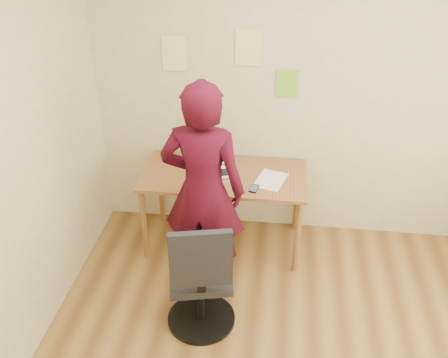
# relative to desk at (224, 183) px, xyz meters

# --- Properties ---
(room) EXTENTS (3.58, 3.58, 2.78)m
(room) POSITION_rel_desk_xyz_m (0.57, -1.38, 0.70)
(room) COLOR brown
(room) RESTS_ON ground
(desk) EXTENTS (1.40, 0.70, 0.74)m
(desk) POSITION_rel_desk_xyz_m (0.00, 0.00, 0.00)
(desk) COLOR olive
(desk) RESTS_ON ground
(laptop) EXTENTS (0.36, 0.33, 0.22)m
(laptop) POSITION_rel_desk_xyz_m (-0.07, 0.05, 0.14)
(laptop) COLOR #BBBBC3
(laptop) RESTS_ON desk
(paper_sheet) EXTENTS (0.30, 0.37, 0.00)m
(paper_sheet) POSITION_rel_desk_xyz_m (0.40, -0.05, 0.09)
(paper_sheet) COLOR white
(paper_sheet) RESTS_ON desk
(phone) EXTENTS (0.09, 0.14, 0.01)m
(phone) POSITION_rel_desk_xyz_m (0.27, -0.21, 0.09)
(phone) COLOR black
(phone) RESTS_ON desk
(wall_note_left) EXTENTS (0.21, 0.00, 0.30)m
(wall_note_left) POSITION_rel_desk_xyz_m (-0.46, 0.36, 1.01)
(wall_note_left) COLOR #F8E994
(wall_note_left) RESTS_ON room
(wall_note_mid) EXTENTS (0.21, 0.00, 0.30)m
(wall_note_mid) POSITION_rel_desk_xyz_m (0.15, 0.36, 1.08)
(wall_note_mid) COLOR #F8E994
(wall_note_mid) RESTS_ON room
(wall_note_right) EXTENTS (0.18, 0.00, 0.24)m
(wall_note_right) POSITION_rel_desk_xyz_m (0.48, 0.36, 0.79)
(wall_note_right) COLOR #7CCF2E
(wall_note_right) RESTS_ON room
(office_chair) EXTENTS (0.52, 0.54, 0.99)m
(office_chair) POSITION_rel_desk_xyz_m (-0.04, -1.02, -0.23)
(office_chair) COLOR black
(office_chair) RESTS_ON ground
(person) EXTENTS (0.67, 0.46, 1.76)m
(person) POSITION_rel_desk_xyz_m (-0.09, -0.51, 0.23)
(person) COLOR #3D0818
(person) RESTS_ON ground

